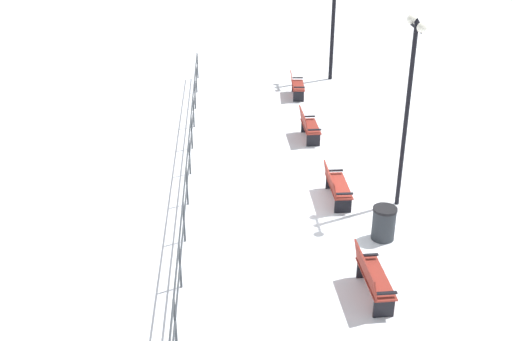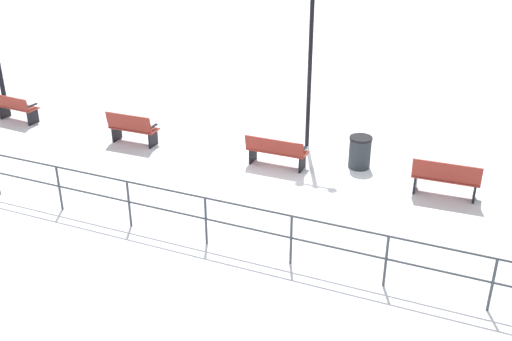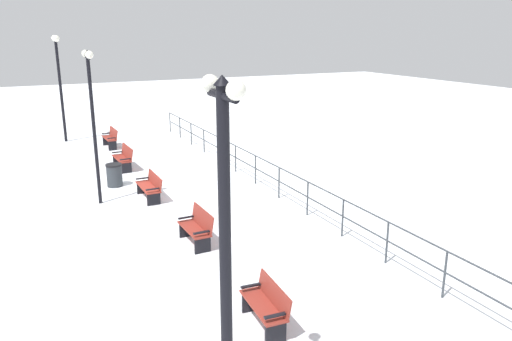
{
  "view_description": "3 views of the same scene",
  "coord_description": "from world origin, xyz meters",
  "px_view_note": "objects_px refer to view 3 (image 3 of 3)",
  "views": [
    {
      "loc": [
        -2.93,
        -14.55,
        8.05
      ],
      "look_at": [
        -2.07,
        0.18,
        0.85
      ],
      "focal_mm": 44.22,
      "sensor_mm": 36.0,
      "label": 1
    },
    {
      "loc": [
        -13.21,
        -5.01,
        6.85
      ],
      "look_at": [
        -1.63,
        -0.14,
        0.67
      ],
      "focal_mm": 43.24,
      "sensor_mm": 36.0,
      "label": 2
    },
    {
      "loc": [
        3.77,
        15.69,
        5.43
      ],
      "look_at": [
        -3.08,
        1.66,
        1.02
      ],
      "focal_mm": 34.86,
      "sensor_mm": 36.0,
      "label": 3
    }
  ],
  "objects_px": {
    "bench_second": "(124,157)",
    "lamppost_middle": "(92,104)",
    "lamppost_far": "(225,236)",
    "bench_third": "(150,186)",
    "bench_fifth": "(266,305)",
    "bench_fourth": "(197,227)",
    "trash_bin": "(114,175)",
    "lamppost_near": "(59,70)",
    "bench_nearest": "(111,137)"
  },
  "relations": [
    {
      "from": "lamppost_middle",
      "to": "bench_second",
      "type": "bearing_deg",
      "value": -112.17
    },
    {
      "from": "bench_fifth",
      "to": "trash_bin",
      "type": "distance_m",
      "value": 10.28
    },
    {
      "from": "bench_nearest",
      "to": "trash_bin",
      "type": "height_order",
      "value": "bench_nearest"
    },
    {
      "from": "bench_second",
      "to": "bench_nearest",
      "type": "bearing_deg",
      "value": -95.82
    },
    {
      "from": "lamppost_far",
      "to": "bench_fourth",
      "type": "bearing_deg",
      "value": -105.76
    },
    {
      "from": "bench_nearest",
      "to": "bench_fourth",
      "type": "distance_m",
      "value": 12.44
    },
    {
      "from": "bench_fourth",
      "to": "lamppost_middle",
      "type": "relative_size",
      "value": 0.28
    },
    {
      "from": "bench_nearest",
      "to": "bench_third",
      "type": "bearing_deg",
      "value": 86.31
    },
    {
      "from": "bench_nearest",
      "to": "lamppost_middle",
      "type": "bearing_deg",
      "value": 75.11
    },
    {
      "from": "bench_second",
      "to": "lamppost_near",
      "type": "height_order",
      "value": "lamppost_near"
    },
    {
      "from": "bench_nearest",
      "to": "lamppost_far",
      "type": "distance_m",
      "value": 18.95
    },
    {
      "from": "bench_nearest",
      "to": "bench_fourth",
      "type": "bearing_deg",
      "value": 87.66
    },
    {
      "from": "bench_fourth",
      "to": "lamppost_near",
      "type": "distance_m",
      "value": 15.31
    },
    {
      "from": "bench_fifth",
      "to": "bench_third",
      "type": "bearing_deg",
      "value": -85.68
    },
    {
      "from": "bench_second",
      "to": "bench_fifth",
      "type": "height_order",
      "value": "bench_second"
    },
    {
      "from": "lamppost_near",
      "to": "lamppost_far",
      "type": "height_order",
      "value": "lamppost_near"
    },
    {
      "from": "lamppost_middle",
      "to": "bench_third",
      "type": "bearing_deg",
      "value": 169.57
    },
    {
      "from": "bench_fourth",
      "to": "trash_bin",
      "type": "relative_size",
      "value": 1.66
    },
    {
      "from": "bench_nearest",
      "to": "lamppost_far",
      "type": "bearing_deg",
      "value": 82.33
    },
    {
      "from": "lamppost_middle",
      "to": "lamppost_far",
      "type": "height_order",
      "value": "lamppost_far"
    },
    {
      "from": "lamppost_far",
      "to": "bench_nearest",
      "type": "bearing_deg",
      "value": -95.54
    },
    {
      "from": "lamppost_middle",
      "to": "trash_bin",
      "type": "xyz_separation_m",
      "value": [
        -0.78,
        -1.66,
        -2.82
      ]
    },
    {
      "from": "lamppost_near",
      "to": "trash_bin",
      "type": "xyz_separation_m",
      "value": [
        -0.78,
        8.8,
        -3.15
      ]
    },
    {
      "from": "bench_fourth",
      "to": "lamppost_near",
      "type": "xyz_separation_m",
      "value": [
        1.77,
        -14.89,
        3.1
      ]
    },
    {
      "from": "bench_second",
      "to": "lamppost_middle",
      "type": "distance_m",
      "value": 4.99
    },
    {
      "from": "bench_third",
      "to": "lamppost_far",
      "type": "bearing_deg",
      "value": 80.93
    },
    {
      "from": "bench_third",
      "to": "bench_fourth",
      "type": "distance_m",
      "value": 4.15
    },
    {
      "from": "bench_fifth",
      "to": "lamppost_middle",
      "type": "height_order",
      "value": "lamppost_middle"
    },
    {
      "from": "bench_nearest",
      "to": "bench_fifth",
      "type": "xyz_separation_m",
      "value": [
        0.14,
        16.59,
        -0.05
      ]
    },
    {
      "from": "bench_fourth",
      "to": "lamppost_far",
      "type": "xyz_separation_m",
      "value": [
        1.77,
        6.26,
        2.51
      ]
    },
    {
      "from": "bench_second",
      "to": "bench_fourth",
      "type": "distance_m",
      "value": 8.3
    },
    {
      "from": "bench_fourth",
      "to": "bench_fifth",
      "type": "relative_size",
      "value": 0.99
    },
    {
      "from": "bench_fifth",
      "to": "trash_bin",
      "type": "xyz_separation_m",
      "value": [
        0.89,
        -10.25,
        -0.03
      ]
    },
    {
      "from": "trash_bin",
      "to": "lamppost_middle",
      "type": "bearing_deg",
      "value": 64.7
    },
    {
      "from": "bench_third",
      "to": "bench_fourth",
      "type": "xyz_separation_m",
      "value": [
        -0.18,
        4.14,
        0.03
      ]
    },
    {
      "from": "bench_third",
      "to": "lamppost_far",
      "type": "xyz_separation_m",
      "value": [
        1.59,
        10.4,
        2.54
      ]
    },
    {
      "from": "bench_third",
      "to": "trash_bin",
      "type": "height_order",
      "value": "bench_third"
    },
    {
      "from": "lamppost_far",
      "to": "trash_bin",
      "type": "height_order",
      "value": "lamppost_far"
    },
    {
      "from": "bench_third",
      "to": "lamppost_near",
      "type": "xyz_separation_m",
      "value": [
        1.59,
        -10.75,
        3.13
      ]
    },
    {
      "from": "bench_fourth",
      "to": "bench_fifth",
      "type": "height_order",
      "value": "bench_fourth"
    },
    {
      "from": "lamppost_far",
      "to": "trash_bin",
      "type": "distance_m",
      "value": 12.64
    },
    {
      "from": "bench_fourth",
      "to": "lamppost_far",
      "type": "distance_m",
      "value": 6.97
    },
    {
      "from": "bench_fourth",
      "to": "bench_fifth",
      "type": "bearing_deg",
      "value": 87.37
    },
    {
      "from": "bench_third",
      "to": "bench_fifth",
      "type": "height_order",
      "value": "bench_fifth"
    },
    {
      "from": "bench_fourth",
      "to": "trash_bin",
      "type": "distance_m",
      "value": 6.17
    },
    {
      "from": "bench_nearest",
      "to": "lamppost_middle",
      "type": "height_order",
      "value": "lamppost_middle"
    },
    {
      "from": "bench_nearest",
      "to": "bench_third",
      "type": "xyz_separation_m",
      "value": [
        0.23,
        8.29,
        -0.05
      ]
    },
    {
      "from": "bench_second",
      "to": "lamppost_far",
      "type": "relative_size",
      "value": 0.31
    },
    {
      "from": "bench_third",
      "to": "bench_fifth",
      "type": "relative_size",
      "value": 1.12
    },
    {
      "from": "bench_fourth",
      "to": "lamppost_far",
      "type": "bearing_deg",
      "value": 72.89
    }
  ]
}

